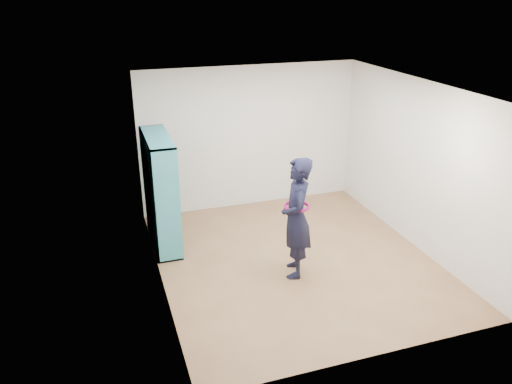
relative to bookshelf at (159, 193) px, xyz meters
name	(u,v)px	position (x,y,z in m)	size (l,w,h in m)	color
floor	(295,260)	(1.83, -1.19, -0.87)	(4.50, 4.50, 0.00)	brown
ceiling	(301,89)	(1.83, -1.19, 1.73)	(4.50, 4.50, 0.00)	white
wall_left	(156,198)	(-0.17, -1.19, 0.43)	(0.02, 4.50, 2.60)	silver
wall_right	(418,166)	(3.83, -1.19, 0.43)	(0.02, 4.50, 2.60)	silver
wall_back	(250,138)	(1.83, 1.06, 0.43)	(4.00, 0.02, 2.60)	silver
wall_front	(382,256)	(1.83, -3.44, 0.43)	(4.00, 0.02, 2.60)	silver
bookshelf	(159,193)	(0.00, 0.00, 0.00)	(0.39, 1.34, 1.78)	teal
person	(296,218)	(1.68, -1.53, 0.01)	(0.60, 0.74, 1.76)	black
smartphone	(286,208)	(1.57, -1.40, 0.13)	(0.01, 0.09, 0.13)	silver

